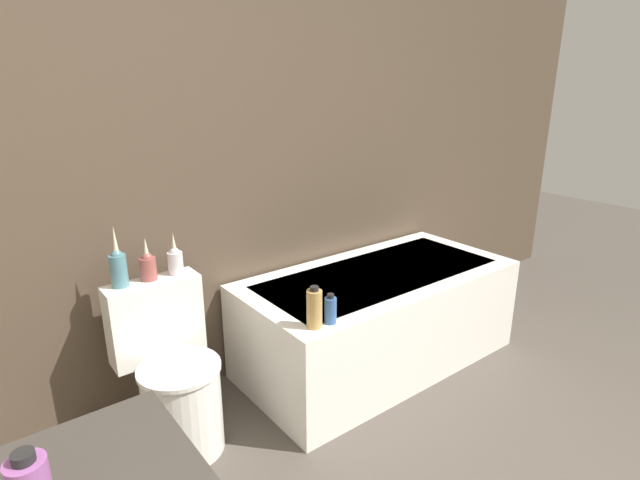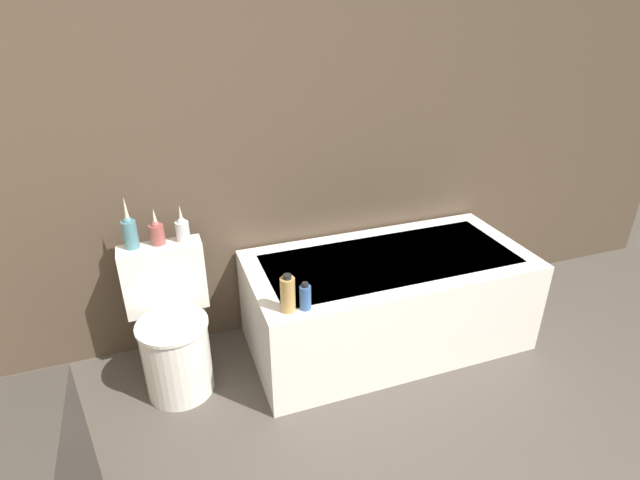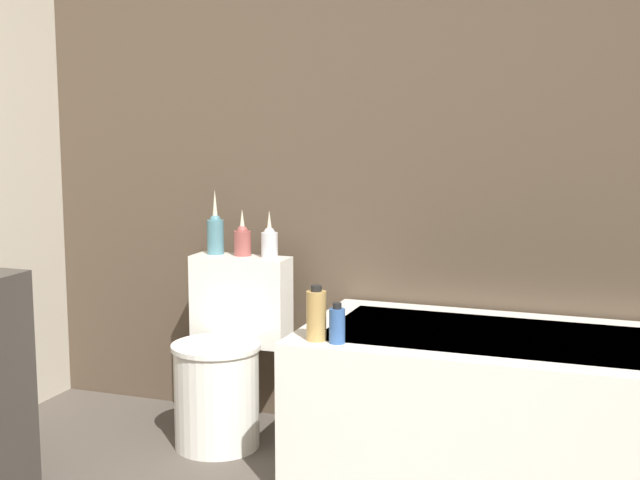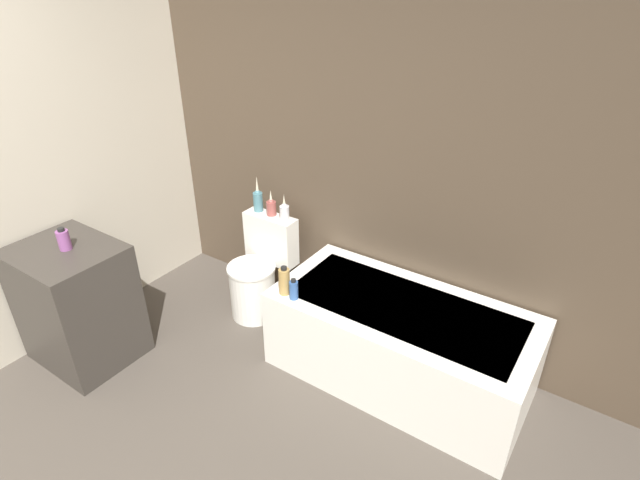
# 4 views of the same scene
# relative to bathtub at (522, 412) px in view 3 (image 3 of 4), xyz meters

# --- Properties ---
(wall_back_tiled) EXTENTS (6.40, 0.06, 2.60)m
(wall_back_tiled) POSITION_rel_bathtub_xyz_m (-0.77, 0.44, 1.01)
(wall_back_tiled) COLOR brown
(wall_back_tiled) RESTS_ON ground_plane
(bathtub) EXTENTS (1.62, 0.78, 0.56)m
(bathtub) POSITION_rel_bathtub_xyz_m (0.00, 0.00, 0.00)
(bathtub) COLOR white
(bathtub) RESTS_ON ground
(toilet) EXTENTS (0.42, 0.50, 0.75)m
(toilet) POSITION_rel_bathtub_xyz_m (-1.22, 0.06, 0.04)
(toilet) COLOR white
(toilet) RESTS_ON ground
(vase_gold) EXTENTS (0.07, 0.07, 0.28)m
(vase_gold) POSITION_rel_bathtub_xyz_m (-1.35, 0.25, 0.56)
(vase_gold) COLOR teal
(vase_gold) RESTS_ON toilet
(vase_silver) EXTENTS (0.07, 0.07, 0.20)m
(vase_silver) POSITION_rel_bathtub_xyz_m (-1.22, 0.25, 0.53)
(vase_silver) COLOR #994C47
(vase_silver) RESTS_ON toilet
(vase_bronze) EXTENTS (0.07, 0.07, 0.20)m
(vase_bronze) POSITION_rel_bathtub_xyz_m (-1.10, 0.24, 0.53)
(vase_bronze) COLOR silver
(vase_bronze) RESTS_ON toilet
(shampoo_bottle_tall) EXTENTS (0.07, 0.07, 0.20)m
(shampoo_bottle_tall) POSITION_rel_bathtub_xyz_m (-0.69, -0.29, 0.37)
(shampoo_bottle_tall) COLOR tan
(shampoo_bottle_tall) RESTS_ON bathtub
(shampoo_bottle_short) EXTENTS (0.06, 0.06, 0.14)m
(shampoo_bottle_short) POSITION_rel_bathtub_xyz_m (-0.61, -0.31, 0.34)
(shampoo_bottle_short) COLOR #335999
(shampoo_bottle_short) RESTS_ON bathtub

